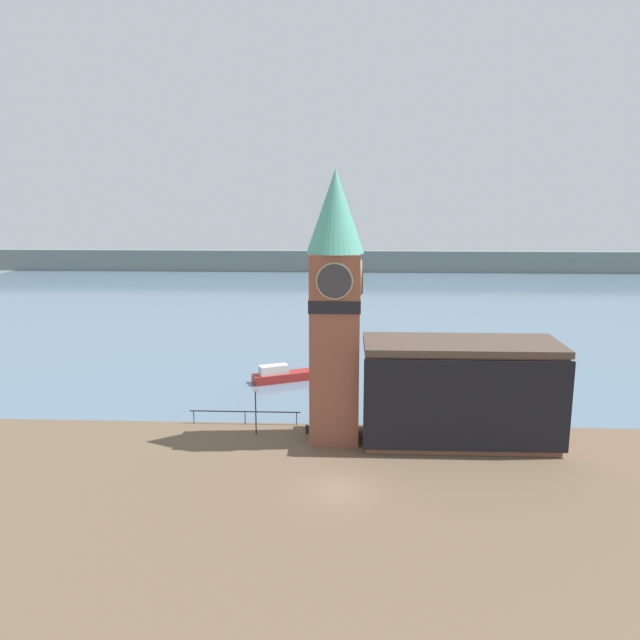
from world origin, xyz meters
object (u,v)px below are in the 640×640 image
object	(u,v)px
lamp_post	(256,402)
clock_tower	(335,301)
mooring_bollard_near	(307,429)
pier_building	(460,392)
boat_near	(282,375)

from	to	relation	value
lamp_post	clock_tower	bearing A→B (deg)	-4.88
mooring_bollard_near	lamp_post	xyz separation A→B (m)	(-3.94, -0.37, 2.25)
pier_building	boat_near	xyz separation A→B (m)	(-14.85, 14.71, -3.25)
mooring_bollard_near	lamp_post	bearing A→B (deg)	-174.68
pier_building	lamp_post	size ratio (longest dim) A/B	3.87
pier_building	boat_near	world-z (taller)	pier_building
boat_near	clock_tower	bearing A→B (deg)	-93.37
clock_tower	boat_near	bearing A→B (deg)	110.86
lamp_post	boat_near	bearing A→B (deg)	87.63
boat_near	mooring_bollard_near	distance (m)	14.01
clock_tower	lamp_post	distance (m)	10.12
clock_tower	boat_near	distance (m)	18.47
clock_tower	pier_building	xyz separation A→B (m)	(9.33, -0.23, -6.80)
boat_near	mooring_bollard_near	size ratio (longest dim) A/B	9.20
clock_tower	mooring_bollard_near	world-z (taller)	clock_tower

